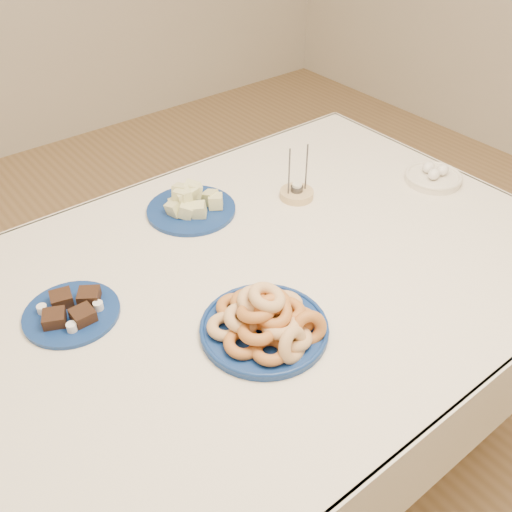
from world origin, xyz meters
The scene contains 7 objects.
ground centered at (0.00, 0.00, 0.00)m, with size 5.00×5.00×0.00m, color olive.
dining_table centered at (0.00, 0.00, 0.64)m, with size 1.71×1.11×0.75m.
donut_platter centered at (-0.07, -0.17, 0.78)m, with size 0.31×0.31×0.13m.
melon_plate centered at (0.06, 0.32, 0.77)m, with size 0.30×0.30×0.09m.
brownie_plate centered at (-0.38, 0.14, 0.76)m, with size 0.28×0.28×0.04m.
candle_holder centered at (0.34, 0.20, 0.77)m, with size 0.12×0.12×0.16m.
egg_bowl centered at (0.73, 0.01, 0.77)m, with size 0.20×0.20×0.06m.
Camera 1 is at (-0.63, -0.84, 1.64)m, focal length 40.00 mm.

